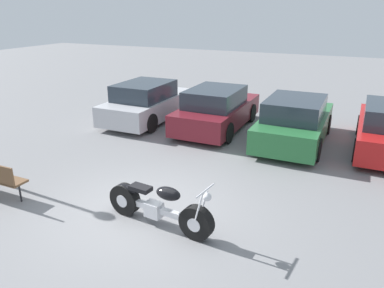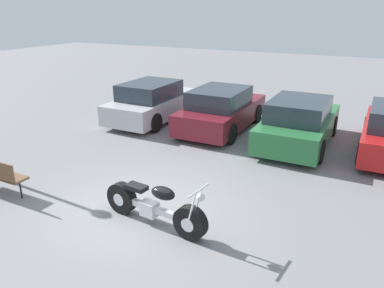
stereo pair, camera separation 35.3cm
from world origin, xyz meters
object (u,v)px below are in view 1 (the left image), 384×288
motorcycle (157,206)px  parked_car_green (295,122)px  parked_car_maroon (217,110)px  parked_car_silver (147,102)px

motorcycle → parked_car_green: parked_car_green is taller
parked_car_maroon → parked_car_silver: bearing=-177.8°
motorcycle → parked_car_maroon: 6.45m
parked_car_green → motorcycle: bearing=-104.3°
motorcycle → parked_car_maroon: bearing=100.9°
motorcycle → parked_car_silver: (-3.97, 6.23, 0.28)m
motorcycle → parked_car_silver: 7.39m
parked_car_silver → parked_car_green: 5.50m
parked_car_maroon → parked_car_green: same height
motorcycle → parked_car_silver: parked_car_silver is taller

